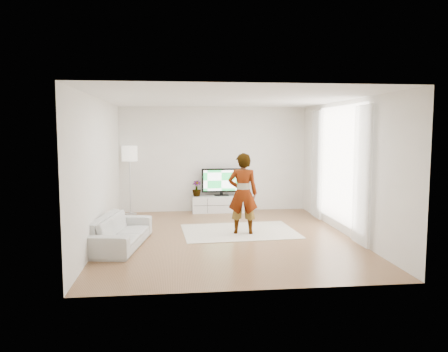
{
  "coord_description": "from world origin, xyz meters",
  "views": [
    {
      "loc": [
        -1.03,
        -8.69,
        2.18
      ],
      "look_at": [
        -0.01,
        0.4,
        1.22
      ],
      "focal_mm": 35.0,
      "sensor_mm": 36.0,
      "label": 1
    }
  ],
  "objects": [
    {
      "name": "floor_lamp",
      "position": [
        -2.2,
        2.7,
        1.51
      ],
      "size": [
        0.4,
        0.4,
        1.78
      ],
      "color": "silver",
      "rests_on": "floor"
    },
    {
      "name": "wall_back",
      "position": [
        0.0,
        3.0,
        1.4
      ],
      "size": [
        5.0,
        0.02,
        2.8
      ],
      "primitive_type": "cube",
      "color": "white",
      "rests_on": "floor"
    },
    {
      "name": "floor",
      "position": [
        0.0,
        0.0,
        0.0
      ],
      "size": [
        6.0,
        6.0,
        0.0
      ],
      "primitive_type": "plane",
      "color": "#936842",
      "rests_on": "ground"
    },
    {
      "name": "player",
      "position": [
        0.37,
        0.26,
        0.86
      ],
      "size": [
        0.67,
        0.49,
        1.7
      ],
      "primitive_type": "imported",
      "rotation": [
        0.0,
        0.0,
        3.01
      ],
      "color": "#334772",
      "rests_on": "rug"
    },
    {
      "name": "window",
      "position": [
        2.48,
        0.3,
        1.45
      ],
      "size": [
        0.01,
        2.6,
        2.5
      ],
      "primitive_type": "cube",
      "color": "white",
      "rests_on": "wall_right"
    },
    {
      "name": "ceiling",
      "position": [
        0.0,
        0.0,
        2.8
      ],
      "size": [
        6.0,
        6.0,
        0.0
      ],
      "primitive_type": "plane",
      "color": "white",
      "rests_on": "wall_back"
    },
    {
      "name": "rug",
      "position": [
        0.33,
        0.47,
        0.01
      ],
      "size": [
        2.51,
        1.87,
        0.01
      ],
      "primitive_type": "cube",
      "rotation": [
        0.0,
        0.0,
        0.06
      ],
      "color": "beige",
      "rests_on": "floor"
    },
    {
      "name": "wall_front",
      "position": [
        0.0,
        -3.0,
        1.4
      ],
      "size": [
        5.0,
        0.02,
        2.8
      ],
      "primitive_type": "cube",
      "color": "white",
      "rests_on": "floor"
    },
    {
      "name": "curtain_near",
      "position": [
        2.4,
        -1.0,
        1.35
      ],
      "size": [
        0.04,
        0.7,
        2.6
      ],
      "primitive_type": "cube",
      "color": "white",
      "rests_on": "floor"
    },
    {
      "name": "media_console",
      "position": [
        0.18,
        2.76,
        0.22
      ],
      "size": [
        1.56,
        0.44,
        0.44
      ],
      "color": "silver",
      "rests_on": "floor"
    },
    {
      "name": "curtain_far",
      "position": [
        2.4,
        1.6,
        1.35
      ],
      "size": [
        0.04,
        0.7,
        2.6
      ],
      "primitive_type": "cube",
      "color": "white",
      "rests_on": "floor"
    },
    {
      "name": "game_console",
      "position": [
        0.87,
        2.76,
        0.54
      ],
      "size": [
        0.08,
        0.15,
        0.2
      ],
      "rotation": [
        0.0,
        0.0,
        0.23
      ],
      "color": "white",
      "rests_on": "media_console"
    },
    {
      "name": "sofa",
      "position": [
        -2.07,
        -0.48,
        0.29
      ],
      "size": [
        1.08,
        2.08,
        0.58
      ],
      "primitive_type": "imported",
      "rotation": [
        0.0,
        0.0,
        1.41
      ],
      "color": "#BABAB5",
      "rests_on": "floor"
    },
    {
      "name": "potted_plant",
      "position": [
        -0.48,
        2.77,
        0.65
      ],
      "size": [
        0.26,
        0.26,
        0.41
      ],
      "primitive_type": "imported",
      "rotation": [
        0.0,
        0.0,
        -0.11
      ],
      "color": "#3F7238",
      "rests_on": "media_console"
    },
    {
      "name": "television",
      "position": [
        0.18,
        2.79,
        0.84
      ],
      "size": [
        1.05,
        0.21,
        0.73
      ],
      "color": "black",
      "rests_on": "media_console"
    },
    {
      "name": "wall_left",
      "position": [
        -2.5,
        0.0,
        1.4
      ],
      "size": [
        0.02,
        6.0,
        2.8
      ],
      "primitive_type": "cube",
      "color": "white",
      "rests_on": "floor"
    },
    {
      "name": "wall_right",
      "position": [
        2.5,
        0.0,
        1.4
      ],
      "size": [
        0.02,
        6.0,
        2.8
      ],
      "primitive_type": "cube",
      "color": "white",
      "rests_on": "floor"
    }
  ]
}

